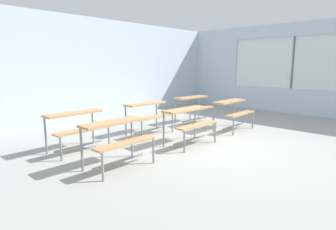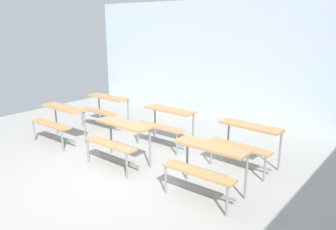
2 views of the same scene
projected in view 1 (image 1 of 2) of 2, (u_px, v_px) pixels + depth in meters
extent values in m
cube|color=#9E9E99|center=(220.00, 148.00, 5.60)|extent=(10.00, 9.00, 0.05)
cube|color=silver|center=(96.00, 69.00, 8.39)|extent=(10.00, 0.12, 3.00)
cube|color=silver|center=(306.00, 102.00, 9.07)|extent=(0.12, 9.00, 0.85)
cube|color=silver|center=(312.00, 28.00, 8.65)|extent=(0.12, 9.00, 0.45)
cube|color=silver|center=(216.00, 63.00, 11.26)|extent=(0.12, 1.90, 1.70)
cube|color=silver|center=(293.00, 63.00, 9.18)|extent=(0.02, 4.20, 1.70)
cube|color=#4C5156|center=(293.00, 63.00, 9.18)|extent=(0.06, 0.05, 1.70)
cube|color=tan|center=(113.00, 122.00, 4.45)|extent=(1.11, 0.34, 0.04)
cube|color=tan|center=(126.00, 143.00, 4.28)|extent=(1.10, 0.24, 0.03)
cylinder|color=gray|center=(82.00, 149.00, 4.24)|extent=(0.04, 0.04, 0.72)
cylinder|color=gray|center=(132.00, 137.00, 4.97)|extent=(0.04, 0.04, 0.72)
cylinder|color=gray|center=(103.00, 166.00, 3.90)|extent=(0.04, 0.04, 0.44)
cylinder|color=gray|center=(153.00, 151.00, 4.62)|extent=(0.04, 0.04, 0.44)
cube|color=gray|center=(120.00, 161.00, 4.46)|extent=(1.00, 0.05, 0.03)
cube|color=tan|center=(185.00, 110.00, 5.73)|extent=(1.10, 0.33, 0.04)
cube|color=tan|center=(197.00, 125.00, 5.56)|extent=(1.10, 0.23, 0.03)
cylinder|color=gray|center=(164.00, 129.00, 5.53)|extent=(0.04, 0.04, 0.72)
cylinder|color=gray|center=(195.00, 122.00, 6.24)|extent=(0.04, 0.04, 0.72)
cylinder|color=gray|center=(184.00, 141.00, 5.18)|extent=(0.04, 0.04, 0.44)
cylinder|color=gray|center=(215.00, 132.00, 5.89)|extent=(0.04, 0.04, 0.44)
cube|color=gray|center=(190.00, 140.00, 5.74)|extent=(1.00, 0.04, 0.03)
cube|color=tan|center=(230.00, 101.00, 7.01)|extent=(1.11, 0.35, 0.04)
cube|color=tan|center=(241.00, 114.00, 6.85)|extent=(1.11, 0.25, 0.03)
cylinder|color=gray|center=(214.00, 117.00, 6.80)|extent=(0.04, 0.04, 0.72)
cylinder|color=gray|center=(234.00, 112.00, 7.53)|extent=(0.04, 0.04, 0.72)
cylinder|color=gray|center=(233.00, 126.00, 6.46)|extent=(0.04, 0.04, 0.44)
cylinder|color=gray|center=(253.00, 120.00, 7.19)|extent=(0.04, 0.04, 0.44)
cube|color=gray|center=(234.00, 126.00, 7.03)|extent=(1.00, 0.06, 0.03)
cube|color=tan|center=(73.00, 113.00, 5.28)|extent=(1.11, 0.36, 0.04)
cube|color=tan|center=(83.00, 130.00, 5.12)|extent=(1.11, 0.26, 0.03)
cylinder|color=gray|center=(46.00, 135.00, 5.07)|extent=(0.04, 0.04, 0.72)
cylinder|color=gray|center=(93.00, 126.00, 5.80)|extent=(0.04, 0.04, 0.72)
cylinder|color=gray|center=(61.00, 149.00, 4.73)|extent=(0.04, 0.04, 0.44)
cylinder|color=gray|center=(109.00, 137.00, 5.47)|extent=(0.04, 0.04, 0.44)
cube|color=gray|center=(79.00, 146.00, 5.30)|extent=(1.00, 0.07, 0.03)
cube|color=tan|center=(146.00, 104.00, 6.60)|extent=(1.10, 0.34, 0.04)
cube|color=tan|center=(155.00, 117.00, 6.43)|extent=(1.10, 0.24, 0.03)
cylinder|color=gray|center=(126.00, 121.00, 6.39)|extent=(0.04, 0.04, 0.72)
cylinder|color=gray|center=(157.00, 115.00, 7.11)|extent=(0.04, 0.04, 0.72)
cylinder|color=gray|center=(142.00, 130.00, 6.05)|extent=(0.04, 0.04, 0.44)
cylinder|color=gray|center=(172.00, 123.00, 6.77)|extent=(0.04, 0.04, 0.44)
cube|color=gray|center=(150.00, 130.00, 6.61)|extent=(1.00, 0.05, 0.03)
cube|color=tan|center=(191.00, 97.00, 7.87)|extent=(1.11, 0.36, 0.04)
cube|color=tan|center=(200.00, 108.00, 7.69)|extent=(1.11, 0.26, 0.03)
cylinder|color=gray|center=(175.00, 111.00, 7.69)|extent=(0.04, 0.04, 0.72)
cylinder|color=gray|center=(198.00, 107.00, 8.37)|extent=(0.04, 0.04, 0.72)
cylinder|color=gray|center=(190.00, 119.00, 7.32)|extent=(0.04, 0.04, 0.44)
cylinder|color=gray|center=(213.00, 114.00, 8.01)|extent=(0.04, 0.04, 0.44)
cube|color=gray|center=(195.00, 119.00, 7.88)|extent=(1.00, 0.07, 0.03)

